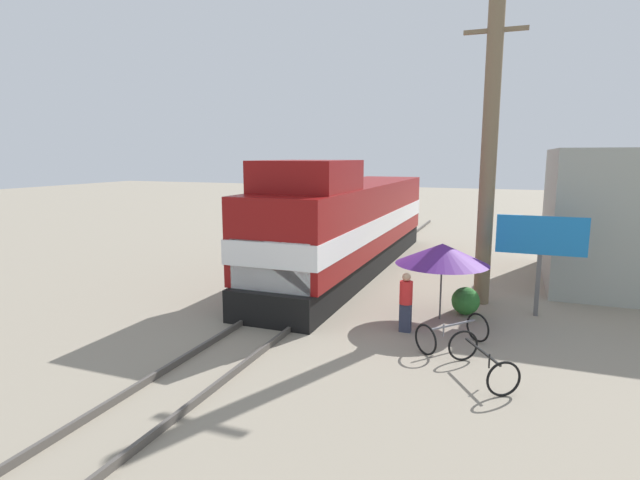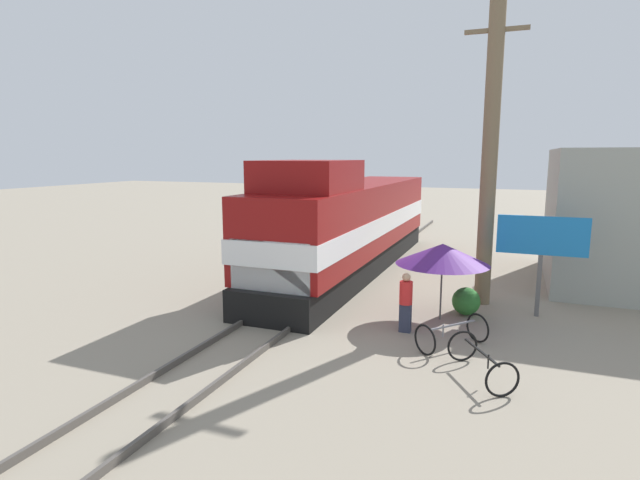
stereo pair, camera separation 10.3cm
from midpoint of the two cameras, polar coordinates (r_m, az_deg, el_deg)
The scene contains 11 objects.
ground_plane at distance 15.39m, azimuth -2.59°, elevation -7.73°, with size 120.00×120.00×0.00m, color gray.
rail_near at distance 15.66m, azimuth -5.01°, elevation -7.16°, with size 0.08×42.99×0.15m, color #4C4742.
rail_far at distance 15.10m, azimuth -0.08°, elevation -7.77°, with size 0.08×42.99×0.15m, color #4C4742.
locomotive at distance 19.65m, azimuth 3.48°, elevation 1.70°, with size 2.86×15.16×4.44m.
utility_pole at distance 16.04m, azimuth 19.02°, elevation 9.45°, with size 1.80×0.47×9.28m.
vendor_umbrella at distance 14.26m, azimuth 14.03°, elevation -1.57°, with size 2.59×2.59×2.18m.
billboard_sign at distance 15.43m, azimuth 24.19°, elevation -0.13°, with size 2.42×0.12×2.91m.
shrub_cluster at distance 15.24m, azimuth 16.54°, elevation -6.72°, with size 0.81×0.81×0.81m, color #2D722D.
person_bystander at distance 13.30m, azimuth 10.00°, elevation -6.83°, with size 0.34×0.34×1.59m.
bicycle at distance 12.59m, azimuth 15.10°, elevation -10.26°, with size 1.67×1.81×0.73m.
bicycle_spare at distance 11.20m, azimuth 18.16°, elevation -13.00°, with size 1.53×1.90×0.72m.
Camera 2 is at (6.09, -13.37, 4.59)m, focal length 28.00 mm.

